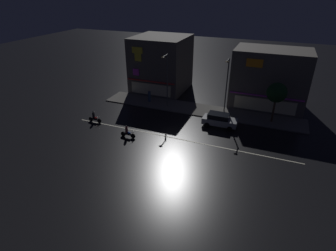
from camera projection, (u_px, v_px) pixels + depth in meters
ground_plane at (178, 139)px, 31.81m from camera, size 140.00×140.00×0.00m
lane_divider_stripe at (178, 139)px, 31.81m from camera, size 27.12×0.16×0.01m
sidewalk_far at (199, 110)px, 39.08m from camera, size 28.54×4.19×0.14m
storefront_left_block at (161, 64)px, 45.25m from camera, size 8.38×8.74×8.72m
storefront_center_block at (269, 79)px, 38.79m from camera, size 10.13×6.65×8.23m
streetlamp_west at (167, 77)px, 37.87m from camera, size 0.44×1.64×7.58m
streetlamp_mid at (227, 82)px, 36.32m from camera, size 0.44×1.64×7.45m
pedestrian_on_sidewalk at (149, 96)px, 41.36m from camera, size 0.41×0.41×1.79m
street_tree at (277, 93)px, 33.74m from camera, size 2.47×2.47×5.20m
parked_car_near_kerb at (220, 120)px, 34.32m from camera, size 4.30×1.98×1.67m
motorcycle_lead at (127, 132)px, 31.88m from camera, size 1.90×0.60×1.52m
motorcycle_following at (94, 118)px, 35.44m from camera, size 1.90×0.60×1.52m
traffic_cone at (227, 122)px, 35.12m from camera, size 0.36×0.36×0.55m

